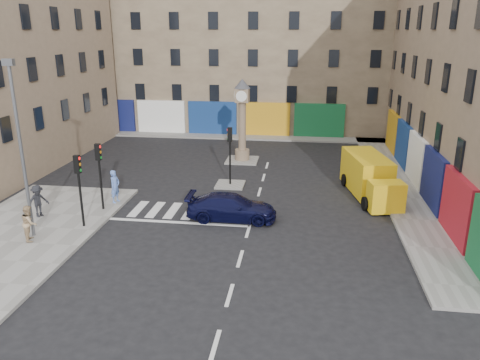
% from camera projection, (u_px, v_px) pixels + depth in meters
% --- Properties ---
extents(ground, '(120.00, 120.00, 0.00)m').
position_uv_depth(ground, '(246.00, 240.00, 22.51)').
color(ground, black).
rests_on(ground, ground).
extents(sidewalk_left, '(7.00, 16.00, 0.15)m').
position_uv_depth(sidewalk_left, '(9.00, 243.00, 22.00)').
color(sidewalk_left, gray).
rests_on(sidewalk_left, ground).
extents(sidewalk_right, '(2.60, 30.00, 0.15)m').
position_uv_depth(sidewalk_right, '(395.00, 182.00, 30.81)').
color(sidewalk_right, gray).
rests_on(sidewalk_right, ground).
extents(sidewalk_far, '(32.00, 2.40, 0.15)m').
position_uv_depth(sidewalk_far, '(232.00, 136.00, 43.93)').
color(sidewalk_far, gray).
rests_on(sidewalk_far, ground).
extents(island_near, '(1.80, 1.80, 0.12)m').
position_uv_depth(island_near, '(230.00, 185.00, 30.29)').
color(island_near, gray).
rests_on(island_near, ground).
extents(island_far, '(2.40, 2.40, 0.12)m').
position_uv_depth(island_far, '(242.00, 160.00, 35.95)').
color(island_far, gray).
rests_on(island_far, ground).
extents(building_far, '(32.00, 10.00, 17.00)m').
position_uv_depth(building_far, '(241.00, 41.00, 46.82)').
color(building_far, gray).
rests_on(building_far, ground).
extents(building_left, '(8.00, 20.00, 15.00)m').
position_uv_depth(building_left, '(7.00, 60.00, 33.95)').
color(building_left, '#89715A').
rests_on(building_left, ground).
extents(traffic_light_left_near, '(0.28, 0.22, 3.70)m').
position_uv_depth(traffic_light_left_near, '(79.00, 179.00, 22.95)').
color(traffic_light_left_near, black).
rests_on(traffic_light_left_near, sidewalk_left).
extents(traffic_light_left_far, '(0.28, 0.22, 3.70)m').
position_uv_depth(traffic_light_left_far, '(99.00, 166.00, 25.21)').
color(traffic_light_left_far, black).
rests_on(traffic_light_left_far, sidewalk_left).
extents(traffic_light_island, '(0.28, 0.22, 3.70)m').
position_uv_depth(traffic_light_island, '(230.00, 147.00, 29.51)').
color(traffic_light_island, black).
rests_on(traffic_light_island, island_near).
extents(lamp_post, '(0.50, 0.25, 8.30)m').
position_uv_depth(lamp_post, '(20.00, 142.00, 21.21)').
color(lamp_post, '#595B60').
rests_on(lamp_post, sidewalk_left).
extents(clock_pillar, '(1.20, 1.20, 6.10)m').
position_uv_depth(clock_pillar, '(242.00, 115.00, 34.87)').
color(clock_pillar, '#89715A').
rests_on(clock_pillar, island_far).
extents(navy_sedan, '(4.77, 2.00, 1.38)m').
position_uv_depth(navy_sedan, '(232.00, 207.00, 24.72)').
color(navy_sedan, black).
rests_on(navy_sedan, ground).
extents(yellow_van, '(3.14, 6.70, 2.35)m').
position_uv_depth(yellow_van, '(370.00, 177.00, 28.21)').
color(yellow_van, yellow).
rests_on(yellow_van, ground).
extents(pedestrian_blue, '(0.62, 0.79, 1.90)m').
position_uv_depth(pedestrian_blue, '(115.00, 186.00, 26.71)').
color(pedestrian_blue, '#5B7FD0').
rests_on(pedestrian_blue, sidewalk_left).
extents(pedestrian_tan, '(0.95, 1.04, 1.72)m').
position_uv_depth(pedestrian_tan, '(29.00, 223.00, 21.89)').
color(pedestrian_tan, tan).
rests_on(pedestrian_tan, sidewalk_left).
extents(pedestrian_dark, '(1.13, 1.30, 1.74)m').
position_uv_depth(pedestrian_dark, '(38.00, 201.00, 24.66)').
color(pedestrian_dark, black).
rests_on(pedestrian_dark, sidewalk_left).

